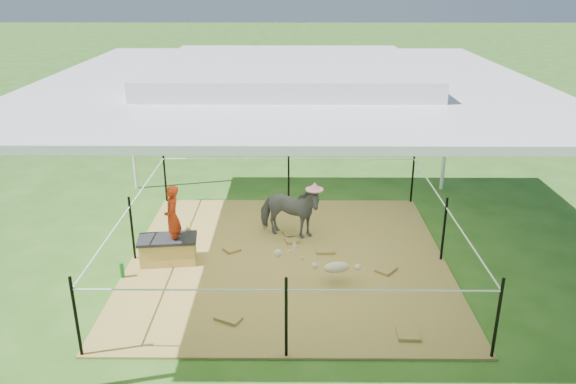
{
  "coord_description": "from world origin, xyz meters",
  "views": [
    {
      "loc": [
        0.05,
        -7.34,
        3.92
      ],
      "look_at": [
        0.0,
        0.6,
        0.85
      ],
      "focal_mm": 35.0,
      "sensor_mm": 36.0,
      "label": 1
    }
  ],
  "objects_px": {
    "trash_barrel": "(470,128)",
    "foal": "(336,265)",
    "picnic_table_near": "(366,115)",
    "distant_person": "(376,106)",
    "pony": "(289,211)",
    "straw_bale": "(168,251)",
    "picnic_table_far": "(460,100)",
    "woman": "(172,210)",
    "green_bottle": "(122,270)"
  },
  "relations": [
    {
      "from": "woman",
      "to": "pony",
      "type": "distance_m",
      "value": 1.89
    },
    {
      "from": "woman",
      "to": "picnic_table_near",
      "type": "bearing_deg",
      "value": 148.03
    },
    {
      "from": "green_bottle",
      "to": "picnic_table_far",
      "type": "xyz_separation_m",
      "value": [
        7.37,
        9.91,
        0.29
      ]
    },
    {
      "from": "pony",
      "to": "foal",
      "type": "height_order",
      "value": "pony"
    },
    {
      "from": "green_bottle",
      "to": "distant_person",
      "type": "bearing_deg",
      "value": 61.02
    },
    {
      "from": "straw_bale",
      "to": "pony",
      "type": "xyz_separation_m",
      "value": [
        1.74,
        0.86,
        0.26
      ]
    },
    {
      "from": "picnic_table_near",
      "to": "distant_person",
      "type": "xyz_separation_m",
      "value": [
        0.25,
        -0.01,
        0.26
      ]
    },
    {
      "from": "pony",
      "to": "foal",
      "type": "bearing_deg",
      "value": -139.29
    },
    {
      "from": "straw_bale",
      "to": "picnic_table_far",
      "type": "xyz_separation_m",
      "value": [
        6.82,
        9.46,
        0.23
      ]
    },
    {
      "from": "green_bottle",
      "to": "pony",
      "type": "bearing_deg",
      "value": 29.69
    },
    {
      "from": "trash_barrel",
      "to": "picnic_table_far",
      "type": "distance_m",
      "value": 3.52
    },
    {
      "from": "picnic_table_near",
      "to": "distant_person",
      "type": "distance_m",
      "value": 0.36
    },
    {
      "from": "picnic_table_far",
      "to": "distant_person",
      "type": "height_order",
      "value": "distant_person"
    },
    {
      "from": "foal",
      "to": "picnic_table_near",
      "type": "bearing_deg",
      "value": 69.07
    },
    {
      "from": "trash_barrel",
      "to": "distant_person",
      "type": "distance_m",
      "value": 2.77
    },
    {
      "from": "woman",
      "to": "distant_person",
      "type": "distance_m",
      "value": 8.86
    },
    {
      "from": "straw_bale",
      "to": "picnic_table_far",
      "type": "bearing_deg",
      "value": 54.2
    },
    {
      "from": "distant_person",
      "to": "pony",
      "type": "bearing_deg",
      "value": 63.03
    },
    {
      "from": "straw_bale",
      "to": "pony",
      "type": "height_order",
      "value": "pony"
    },
    {
      "from": "trash_barrel",
      "to": "woman",
      "type": "bearing_deg",
      "value": -134.92
    },
    {
      "from": "pony",
      "to": "distant_person",
      "type": "height_order",
      "value": "distant_person"
    },
    {
      "from": "straw_bale",
      "to": "trash_barrel",
      "type": "height_order",
      "value": "trash_barrel"
    },
    {
      "from": "green_bottle",
      "to": "pony",
      "type": "relative_size",
      "value": 0.21
    },
    {
      "from": "distant_person",
      "to": "picnic_table_near",
      "type": "bearing_deg",
      "value": -10.97
    },
    {
      "from": "picnic_table_far",
      "to": "distant_person",
      "type": "xyz_separation_m",
      "value": [
        -2.74,
        -1.55,
        0.16
      ]
    },
    {
      "from": "pony",
      "to": "distant_person",
      "type": "relative_size",
      "value": 0.87
    },
    {
      "from": "woman",
      "to": "distant_person",
      "type": "height_order",
      "value": "woman"
    },
    {
      "from": "foal",
      "to": "picnic_table_near",
      "type": "height_order",
      "value": "picnic_table_near"
    },
    {
      "from": "woman",
      "to": "pony",
      "type": "height_order",
      "value": "woman"
    },
    {
      "from": "straw_bale",
      "to": "picnic_table_near",
      "type": "distance_m",
      "value": 8.8
    },
    {
      "from": "woman",
      "to": "pony",
      "type": "bearing_deg",
      "value": 110.81
    },
    {
      "from": "straw_bale",
      "to": "distant_person",
      "type": "bearing_deg",
      "value": 62.71
    },
    {
      "from": "trash_barrel",
      "to": "picnic_table_near",
      "type": "distance_m",
      "value": 2.97
    },
    {
      "from": "pony",
      "to": "picnic_table_near",
      "type": "distance_m",
      "value": 7.37
    },
    {
      "from": "green_bottle",
      "to": "foal",
      "type": "height_order",
      "value": "foal"
    },
    {
      "from": "foal",
      "to": "woman",
      "type": "bearing_deg",
      "value": 154.62
    },
    {
      "from": "trash_barrel",
      "to": "foal",
      "type": "bearing_deg",
      "value": -119.42
    },
    {
      "from": "trash_barrel",
      "to": "picnic_table_near",
      "type": "xyz_separation_m",
      "value": [
        -2.27,
        1.9,
        -0.14
      ]
    },
    {
      "from": "straw_bale",
      "to": "trash_barrel",
      "type": "bearing_deg",
      "value": 44.61
    },
    {
      "from": "pony",
      "to": "picnic_table_near",
      "type": "relative_size",
      "value": 0.65
    },
    {
      "from": "woman",
      "to": "trash_barrel",
      "type": "bearing_deg",
      "value": 128.34
    },
    {
      "from": "straw_bale",
      "to": "picnic_table_near",
      "type": "bearing_deg",
      "value": 64.18
    },
    {
      "from": "straw_bale",
      "to": "foal",
      "type": "height_order",
      "value": "foal"
    },
    {
      "from": "woman",
      "to": "picnic_table_far",
      "type": "distance_m",
      "value": 11.61
    },
    {
      "from": "picnic_table_near",
      "to": "distant_person",
      "type": "relative_size",
      "value": 1.34
    },
    {
      "from": "straw_bale",
      "to": "distant_person",
      "type": "xyz_separation_m",
      "value": [
        4.08,
        7.91,
        0.39
      ]
    },
    {
      "from": "picnic_table_near",
      "to": "distant_person",
      "type": "bearing_deg",
      "value": 6.8
    },
    {
      "from": "green_bottle",
      "to": "picnic_table_near",
      "type": "distance_m",
      "value": 9.45
    },
    {
      "from": "foal",
      "to": "green_bottle",
      "type": "bearing_deg",
      "value": 166.31
    },
    {
      "from": "straw_bale",
      "to": "distant_person",
      "type": "relative_size",
      "value": 0.66
    }
  ]
}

